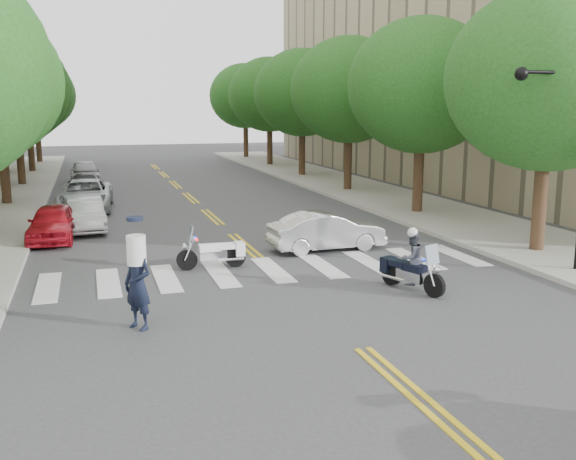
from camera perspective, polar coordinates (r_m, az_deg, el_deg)
name	(u,v)px	position (r m, az deg, el deg)	size (l,w,h in m)	color
ground	(363,349)	(13.01, 6.65, -10.46)	(140.00, 140.00, 0.00)	#38383A
sidewalk_right	(359,190)	(36.37, 6.32, 3.59)	(5.00, 60.00, 0.15)	#9E9991
building_right	(567,9)	(48.69, 23.55, 17.53)	(26.00, 44.00, 22.00)	tan
tree_l_3	(15,91)	(41.21, -23.10, 11.29)	(6.40, 6.40, 8.45)	#382316
tree_l_4	(27,93)	(49.18, -22.21, 11.18)	(6.40, 6.40, 8.45)	#382316
tree_l_5	(35,95)	(57.16, -21.57, 11.09)	(6.40, 6.40, 8.45)	#382316
tree_r_0	(549,79)	(21.93, 22.20, 12.35)	(6.40, 6.40, 8.45)	#382316
tree_r_1	(422,86)	(28.59, 11.80, 12.42)	(6.40, 6.40, 8.45)	#382316
tree_r_2	(349,90)	(35.80, 5.46, 12.28)	(6.40, 6.40, 8.45)	#382316
tree_r_3	(302,93)	(43.29, 1.28, 12.10)	(6.40, 6.40, 8.45)	#382316
tree_r_4	(269,95)	(50.94, -1.66, 11.94)	(6.40, 6.40, 8.45)	#382316
tree_r_5	(245,96)	(58.68, -3.82, 11.80)	(6.40, 6.40, 8.45)	#382316
traffic_signal_pole	(573,143)	(19.33, 24.01, 7.05)	(2.82, 0.42, 6.00)	black
motorcycle_police	(410,262)	(16.93, 10.81, -2.84)	(0.98, 1.99, 1.67)	black
motorcycle_parked	(217,253)	(19.07, -6.29, -2.02)	(2.05, 0.45, 1.33)	black
officer_standing	(138,284)	(14.10, -13.20, -4.72)	(0.72, 0.47, 1.98)	black
convertible	(327,231)	(21.30, 3.46, -0.11)	(1.35, 3.87, 1.28)	silver
parked_car_a	(53,223)	(24.22, -20.16, 0.60)	(1.52, 3.79, 1.29)	red
parked_car_b	(85,215)	(25.86, -17.56, 1.31)	(1.29, 3.69, 1.22)	silver
parked_car_c	(85,195)	(30.80, -17.59, 2.96)	(2.32, 5.03, 1.40)	#B3B6BC
parked_car_d	(85,185)	(35.77, -17.58, 3.84)	(1.65, 4.05, 1.18)	black
parked_car_e	(85,172)	(41.46, -17.60, 4.95)	(1.70, 4.24, 1.44)	#AAA9AF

